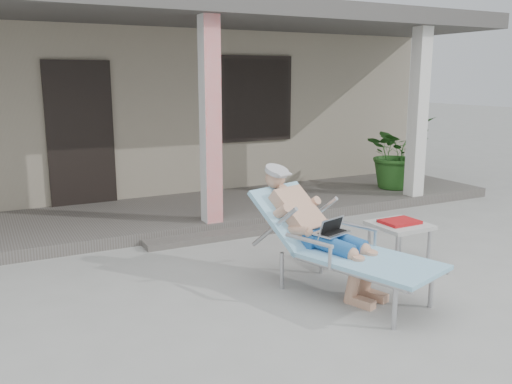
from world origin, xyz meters
TOP-DOWN VIEW (x-y plane):
  - ground at (0.00, 0.00)m, footprint 60.00×60.00m
  - house at (0.00, 6.50)m, footprint 10.40×5.40m
  - porch_deck at (0.00, 3.00)m, footprint 10.00×2.00m
  - porch_overhang at (0.00, 2.95)m, footprint 10.00×2.30m
  - porch_step at (0.00, 1.85)m, footprint 2.00×0.30m
  - lounger at (0.22, -0.17)m, footprint 1.24×1.96m
  - side_table at (1.31, 0.05)m, footprint 0.57×0.57m
  - potted_palm at (3.65, 2.76)m, footprint 1.11×0.96m

SIDE VIEW (x-z plane):
  - ground at x=0.00m, z-range 0.00..0.00m
  - porch_step at x=0.00m, z-range 0.00..0.07m
  - porch_deck at x=0.00m, z-range 0.00..0.15m
  - side_table at x=1.31m, z-range 0.17..0.67m
  - lounger at x=0.22m, z-range 0.14..1.38m
  - potted_palm at x=3.65m, z-range 0.15..1.38m
  - house at x=0.00m, z-range 0.02..3.32m
  - porch_overhang at x=0.00m, z-range 1.36..4.21m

